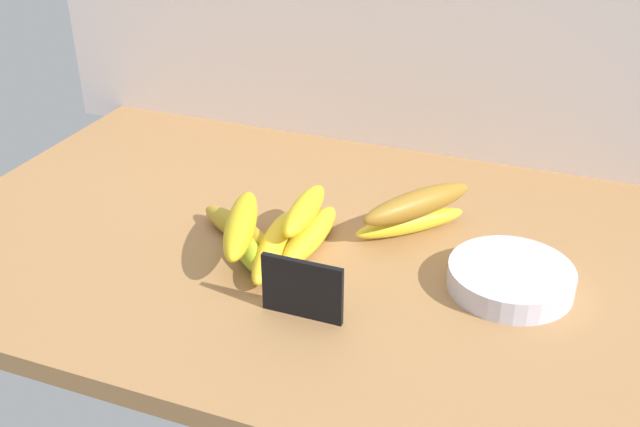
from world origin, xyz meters
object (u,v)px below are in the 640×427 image
(banana_3, at_px, (310,235))
(fruit_bowl, at_px, (511,278))
(banana_4, at_px, (246,248))
(banana_2, at_px, (411,223))
(banana_7, at_px, (304,210))
(chalkboard_sign, at_px, (302,291))
(banana_5, at_px, (418,203))
(banana_0, at_px, (238,229))
(banana_6, at_px, (241,225))
(banana_1, at_px, (274,246))

(banana_3, bearing_deg, fruit_bowl, -0.24)
(banana_3, relative_size, banana_4, 1.16)
(banana_2, relative_size, banana_7, 1.22)
(chalkboard_sign, bearing_deg, banana_5, 71.86)
(banana_0, bearing_deg, banana_3, 9.11)
(banana_0, distance_m, banana_6, 0.06)
(chalkboard_sign, relative_size, banana_0, 0.65)
(chalkboard_sign, xyz_separation_m, banana_2, (0.07, 0.26, -0.02))
(banana_0, bearing_deg, banana_7, 11.26)
(banana_2, bearing_deg, fruit_bowl, -30.50)
(banana_0, height_order, banana_3, banana_3)
(banana_2, height_order, banana_4, banana_4)
(chalkboard_sign, bearing_deg, fruit_bowl, 33.42)
(banana_2, height_order, banana_6, banana_6)
(fruit_bowl, height_order, banana_0, banana_0)
(banana_0, height_order, banana_1, banana_1)
(banana_1, xyz_separation_m, banana_6, (-0.04, -0.01, 0.04))
(banana_2, xyz_separation_m, banana_5, (0.01, -0.00, 0.04))
(banana_0, distance_m, banana_7, 0.11)
(fruit_bowl, height_order, banana_3, banana_3)
(banana_1, relative_size, banana_5, 0.98)
(banana_6, bearing_deg, fruit_bowl, 9.14)
(banana_4, bearing_deg, banana_3, 39.42)
(fruit_bowl, relative_size, banana_0, 1.02)
(banana_0, xyz_separation_m, banana_6, (0.03, -0.04, 0.04))
(banana_3, bearing_deg, chalkboard_sign, -71.65)
(banana_2, relative_size, banana_6, 0.98)
(banana_4, relative_size, banana_6, 0.79)
(banana_2, distance_m, banana_5, 0.04)
(banana_4, bearing_deg, chalkboard_sign, -37.48)
(banana_0, height_order, banana_2, banana_0)
(banana_3, distance_m, banana_4, 0.10)
(banana_1, height_order, banana_3, banana_3)
(chalkboard_sign, relative_size, banana_7, 0.72)
(banana_2, bearing_deg, banana_3, -142.72)
(banana_0, bearing_deg, banana_6, -57.19)
(chalkboard_sign, relative_size, banana_1, 0.56)
(banana_5, bearing_deg, fruit_bowl, -31.38)
(banana_5, bearing_deg, banana_6, -144.39)
(banana_5, height_order, banana_6, banana_6)
(banana_1, bearing_deg, banana_6, -162.07)
(banana_2, distance_m, banana_7, 0.17)
(chalkboard_sign, bearing_deg, banana_4, 142.52)
(banana_5, relative_size, banana_7, 1.32)
(banana_5, bearing_deg, banana_1, -140.79)
(banana_3, bearing_deg, banana_6, -142.99)
(banana_4, bearing_deg, banana_7, 44.53)
(banana_5, bearing_deg, banana_0, -155.52)
(chalkboard_sign, xyz_separation_m, banana_7, (-0.06, 0.16, 0.02))
(fruit_bowl, height_order, banana_5, banana_5)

